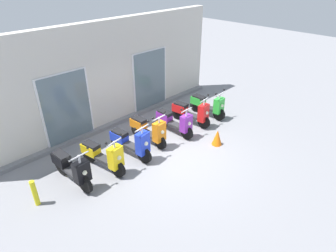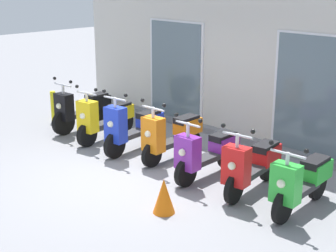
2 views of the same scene
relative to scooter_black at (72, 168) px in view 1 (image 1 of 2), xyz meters
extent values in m
plane|color=gray|center=(2.72, -1.00, -0.47)|extent=(40.00, 40.00, 0.00)
cube|color=beige|center=(2.72, 2.03, 1.29)|extent=(9.40, 0.30, 3.53)
cube|color=slate|center=(2.72, 1.78, -0.41)|extent=(9.40, 0.20, 0.12)
cube|color=silver|center=(1.01, 1.86, 0.68)|extent=(1.61, 0.04, 2.30)
cube|color=slate|center=(1.01, 1.84, 0.68)|extent=(1.49, 0.02, 2.22)
cube|color=silver|center=(4.42, 1.86, 0.68)|extent=(1.61, 0.04, 2.30)
cube|color=slate|center=(4.42, 1.84, 0.68)|extent=(1.49, 0.02, 2.22)
cylinder|color=black|center=(0.03, -0.52, -0.21)|extent=(0.13, 0.54, 0.54)
cylinder|color=black|center=(-0.04, 0.55, -0.21)|extent=(0.13, 0.54, 0.54)
cube|color=#2D2D30|center=(0.00, 0.02, -0.11)|extent=(0.30, 0.68, 0.09)
cube|color=black|center=(0.03, -0.48, 0.13)|extent=(0.39, 0.26, 0.56)
sphere|color=#F2EFCC|center=(0.04, -0.61, 0.17)|extent=(0.12, 0.12, 0.12)
cube|color=black|center=(-0.03, 0.45, 0.05)|extent=(0.33, 0.54, 0.28)
cube|color=black|center=(-0.03, 0.41, 0.19)|extent=(0.29, 0.50, 0.11)
cylinder|color=silver|center=(0.03, -0.48, 0.51)|extent=(0.06, 0.06, 0.23)
cylinder|color=silver|center=(0.03, -0.48, 0.60)|extent=(0.54, 0.07, 0.04)
sphere|color=black|center=(0.30, -0.46, 0.70)|extent=(0.07, 0.07, 0.07)
sphere|color=black|center=(-0.24, -0.50, 0.70)|extent=(0.07, 0.07, 0.07)
cylinder|color=black|center=(0.98, -0.61, -0.24)|extent=(0.19, 0.48, 0.47)
cylinder|color=black|center=(0.80, 0.50, -0.24)|extent=(0.19, 0.48, 0.47)
cube|color=#2D2D30|center=(0.89, -0.05, -0.14)|extent=(0.37, 0.73, 0.09)
cube|color=yellow|center=(0.98, -0.57, 0.13)|extent=(0.41, 0.30, 0.62)
sphere|color=#F2EFCC|center=(1.00, -0.70, 0.17)|extent=(0.12, 0.12, 0.12)
cube|color=yellow|center=(0.82, 0.41, 0.00)|extent=(0.38, 0.56, 0.28)
cube|color=black|center=(0.82, 0.37, 0.14)|extent=(0.33, 0.52, 0.11)
cylinder|color=silver|center=(0.98, -0.57, 0.52)|extent=(0.06, 0.06, 0.20)
cylinder|color=silver|center=(0.98, -0.57, 0.59)|extent=(0.50, 0.12, 0.04)
sphere|color=black|center=(1.22, -0.53, 0.69)|extent=(0.07, 0.07, 0.07)
sphere|color=black|center=(0.73, -0.61, 0.69)|extent=(0.07, 0.07, 0.07)
cylinder|color=black|center=(1.89, -0.64, -0.23)|extent=(0.15, 0.50, 0.49)
cylinder|color=black|center=(1.76, 0.45, -0.23)|extent=(0.15, 0.50, 0.49)
cube|color=#2D2D30|center=(1.82, -0.10, -0.13)|extent=(0.34, 0.71, 0.09)
cube|color=#1E38C6|center=(1.88, -0.60, 0.16)|extent=(0.41, 0.28, 0.66)
sphere|color=#F2EFCC|center=(1.90, -0.73, 0.20)|extent=(0.12, 0.12, 0.12)
cube|color=#1E38C6|center=(1.77, 0.35, 0.02)|extent=(0.36, 0.55, 0.28)
cube|color=black|center=(1.78, 0.31, 0.16)|extent=(0.31, 0.51, 0.11)
cylinder|color=silver|center=(1.88, -0.60, 0.57)|extent=(0.06, 0.06, 0.20)
cylinder|color=silver|center=(1.88, -0.60, 0.65)|extent=(0.54, 0.10, 0.04)
sphere|color=black|center=(2.15, -0.57, 0.75)|extent=(0.07, 0.07, 0.07)
sphere|color=black|center=(1.62, -0.64, 0.75)|extent=(0.07, 0.07, 0.07)
cylinder|color=black|center=(2.70, -0.46, -0.25)|extent=(0.10, 0.45, 0.45)
cylinder|color=black|center=(2.65, 0.60, -0.25)|extent=(0.10, 0.45, 0.45)
cube|color=#2D2D30|center=(2.67, 0.07, -0.15)|extent=(0.29, 0.67, 0.09)
cube|color=orange|center=(2.70, -0.42, 0.12)|extent=(0.39, 0.26, 0.62)
sphere|color=#F2EFCC|center=(2.70, -0.55, 0.16)|extent=(0.12, 0.12, 0.12)
cube|color=orange|center=(2.66, 0.50, 0.06)|extent=(0.32, 0.53, 0.28)
cube|color=black|center=(2.66, 0.46, 0.20)|extent=(0.28, 0.49, 0.11)
cylinder|color=silver|center=(2.70, -0.42, 0.51)|extent=(0.06, 0.06, 0.20)
cylinder|color=silver|center=(2.70, -0.42, 0.59)|extent=(0.52, 0.06, 0.04)
sphere|color=black|center=(2.95, -0.41, 0.69)|extent=(0.07, 0.07, 0.07)
sphere|color=black|center=(2.44, -0.44, 0.69)|extent=(0.07, 0.07, 0.07)
cylinder|color=black|center=(3.70, -0.66, -0.24)|extent=(0.11, 0.46, 0.46)
cylinder|color=black|center=(3.66, 0.44, -0.24)|extent=(0.11, 0.46, 0.46)
cube|color=#2D2D30|center=(3.68, -0.11, -0.14)|extent=(0.28, 0.69, 0.09)
cube|color=purple|center=(3.70, -0.62, 0.09)|extent=(0.39, 0.25, 0.55)
sphere|color=#F2EFCC|center=(3.70, -0.75, 0.13)|extent=(0.12, 0.12, 0.12)
cube|color=purple|center=(3.67, 0.34, 0.00)|extent=(0.32, 0.53, 0.28)
cube|color=black|center=(3.67, 0.30, 0.14)|extent=(0.28, 0.49, 0.11)
cylinder|color=silver|center=(3.70, -0.62, 0.46)|extent=(0.06, 0.06, 0.24)
cylinder|color=silver|center=(3.70, -0.62, 0.56)|extent=(0.49, 0.05, 0.04)
sphere|color=black|center=(3.95, -0.61, 0.66)|extent=(0.07, 0.07, 0.07)
sphere|color=black|center=(3.45, -0.63, 0.66)|extent=(0.07, 0.07, 0.07)
cylinder|color=black|center=(4.64, -0.61, -0.24)|extent=(0.15, 0.47, 0.47)
cylinder|color=black|center=(4.49, 0.49, -0.24)|extent=(0.15, 0.47, 0.47)
cube|color=#2D2D30|center=(4.56, -0.06, -0.14)|extent=(0.35, 0.72, 0.09)
cube|color=red|center=(4.63, -0.58, 0.11)|extent=(0.41, 0.29, 0.59)
sphere|color=#F2EFCC|center=(4.65, -0.70, 0.15)|extent=(0.12, 0.12, 0.12)
cube|color=red|center=(4.50, 0.39, 0.01)|extent=(0.37, 0.56, 0.28)
cube|color=black|center=(4.51, 0.35, 0.15)|extent=(0.32, 0.51, 0.11)
cylinder|color=silver|center=(4.63, -0.58, 0.49)|extent=(0.06, 0.06, 0.22)
cylinder|color=silver|center=(4.63, -0.58, 0.59)|extent=(0.49, 0.10, 0.04)
sphere|color=black|center=(4.87, -0.54, 0.69)|extent=(0.07, 0.07, 0.07)
sphere|color=black|center=(4.39, -0.61, 0.69)|extent=(0.07, 0.07, 0.07)
cylinder|color=black|center=(5.49, -0.64, -0.24)|extent=(0.11, 0.48, 0.48)
cylinder|color=black|center=(5.43, 0.41, -0.24)|extent=(0.11, 0.48, 0.48)
cube|color=#2D2D30|center=(5.46, -0.11, -0.14)|extent=(0.30, 0.67, 0.09)
cube|color=green|center=(5.49, -0.60, 0.10)|extent=(0.39, 0.26, 0.55)
sphere|color=#F2EFCC|center=(5.50, -0.73, 0.14)|extent=(0.12, 0.12, 0.12)
cube|color=green|center=(5.43, 0.31, 0.02)|extent=(0.33, 0.54, 0.28)
cube|color=black|center=(5.44, 0.27, 0.16)|extent=(0.29, 0.50, 0.11)
cylinder|color=silver|center=(5.49, -0.60, 0.45)|extent=(0.06, 0.06, 0.19)
cylinder|color=silver|center=(5.49, -0.60, 0.53)|extent=(0.52, 0.07, 0.04)
sphere|color=black|center=(5.75, -0.58, 0.63)|extent=(0.07, 0.07, 0.07)
sphere|color=black|center=(5.23, -0.61, 0.63)|extent=(0.07, 0.07, 0.07)
cylinder|color=yellow|center=(-1.01, -0.09, -0.12)|extent=(0.12, 0.12, 0.70)
cone|color=orange|center=(4.12, -1.56, -0.21)|extent=(0.32, 0.32, 0.52)
camera|label=1|loc=(-2.44, -5.89, 4.58)|focal=30.92mm
camera|label=2|loc=(8.88, -6.21, 2.85)|focal=54.53mm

